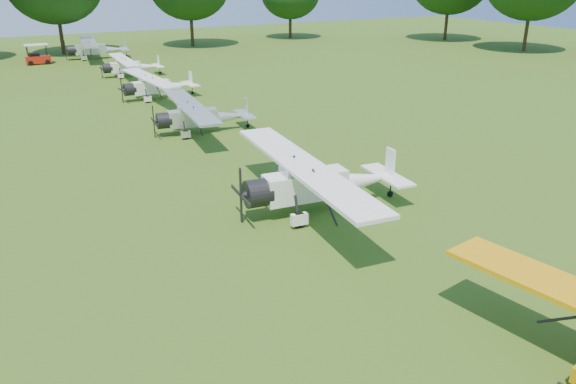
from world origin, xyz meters
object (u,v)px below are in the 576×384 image
object	(u,v)px
aircraft_4	(200,115)
aircraft_6	(130,65)
aircraft_3	(317,180)
aircraft_7	(95,48)
golf_cart	(37,58)
aircraft_5	(156,84)

from	to	relation	value
aircraft_4	aircraft_6	bearing A→B (deg)	93.47
aircraft_3	aircraft_6	xyz separation A→B (m)	(1.13, 36.35, -0.31)
aircraft_6	aircraft_7	size ratio (longest dim) A/B	0.83
aircraft_7	golf_cart	xyz separation A→B (m)	(-6.35, -0.91, -0.58)
aircraft_3	aircraft_6	world-z (taller)	aircraft_3
aircraft_4	golf_cart	world-z (taller)	golf_cart
aircraft_4	aircraft_6	distance (m)	22.32
aircraft_4	aircraft_6	xyz separation A→B (m)	(1.17, 22.29, -0.10)
aircraft_5	aircraft_6	xyz separation A→B (m)	(0.64, 11.05, -0.06)
aircraft_5	aircraft_7	size ratio (longest dim) A/B	0.88
aircraft_3	golf_cart	bearing A→B (deg)	102.76
aircraft_3	golf_cart	size ratio (longest dim) A/B	4.80
aircraft_4	aircraft_7	world-z (taller)	aircraft_7
aircraft_6	aircraft_7	xyz separation A→B (m)	(-0.63, 13.22, 0.21)
aircraft_3	aircraft_6	size ratio (longest dim) A/B	1.29
aircraft_3	aircraft_4	distance (m)	14.07
aircraft_7	golf_cart	distance (m)	6.44
aircraft_3	aircraft_7	distance (m)	49.57
aircraft_3	aircraft_6	distance (m)	36.37
aircraft_6	golf_cart	size ratio (longest dim) A/B	3.70
aircraft_3	aircraft_7	bearing A→B (deg)	95.33
aircraft_3	aircraft_5	xyz separation A→B (m)	(0.49, 25.30, -0.25)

